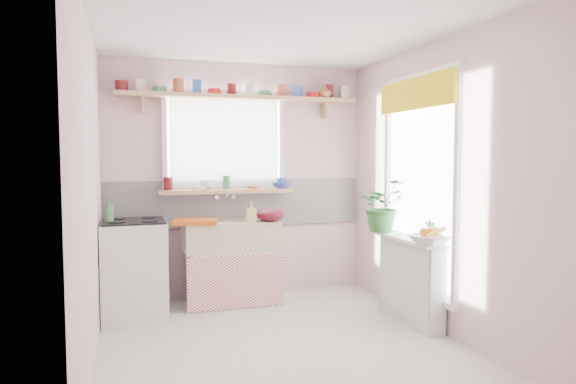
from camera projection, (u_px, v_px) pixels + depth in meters
name	position (u px, v px, depth m)	size (l,w,h in m)	color
room	(319.00, 170.00, 5.04)	(3.20, 3.20, 3.20)	beige
sink_unit	(230.00, 261.00, 5.28)	(0.95, 0.65, 1.11)	white
cooker	(134.00, 269.00, 4.76)	(0.58, 0.58, 0.93)	white
radiator_ledge	(410.00, 278.00, 4.67)	(0.22, 0.95, 0.78)	white
windowsill	(227.00, 191.00, 5.40)	(1.40, 0.22, 0.04)	tan
pine_shelf	(240.00, 98.00, 5.37)	(2.52, 0.24, 0.04)	tan
shelf_crockery	(240.00, 90.00, 5.37)	(2.47, 0.11, 0.12)	#590F14
sill_crockery	(226.00, 184.00, 5.40)	(1.35, 0.11, 0.12)	#590F14
dish_tray	(195.00, 221.00, 5.00)	(0.41, 0.31, 0.04)	#D15512
colander	(270.00, 215.00, 5.17)	(0.29, 0.29, 0.13)	#530E19
jade_plant	(382.00, 205.00, 4.98)	(0.46, 0.40, 0.51)	#2A692C
fruit_bowl	(431.00, 240.00, 4.24)	(0.33, 0.33, 0.08)	silver
herb_pot	(430.00, 231.00, 4.40)	(0.10, 0.07, 0.18)	#32712D
soap_bottle_sink	(251.00, 212.00, 5.11)	(0.09, 0.09, 0.20)	#EED869
sill_cup	(205.00, 185.00, 5.39)	(0.12, 0.12, 0.10)	beige
sill_bowl	(282.00, 185.00, 5.52)	(0.20, 0.20, 0.06)	#2F469B
shelf_vase	(325.00, 92.00, 5.60)	(0.14, 0.14, 0.14)	#A26331
cooker_bottle	(109.00, 211.00, 4.57)	(0.08, 0.08, 0.21)	#3E7C42
fruit	(431.00, 232.00, 4.25)	(0.20, 0.14, 0.10)	orange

